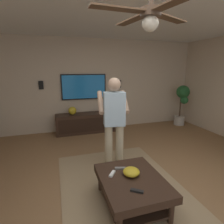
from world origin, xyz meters
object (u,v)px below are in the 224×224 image
object	(u,v)px
media_console	(87,123)
vase_round	(72,111)
potted_plant_tall	(182,99)
remote_white	(112,174)
remote_black	(137,191)
ceiling_fan	(150,16)
bowl	(131,172)
wall_speaker_left	(119,84)
tv	(84,87)
coffee_table	(132,185)
person_standing	(114,119)
remote_grey	(120,168)
wall_speaker_right	(41,85)

from	to	relation	value
media_console	vase_round	size ratio (longest dim) A/B	7.73
potted_plant_tall	remote_white	bearing A→B (deg)	130.50
remote_black	ceiling_fan	world-z (taller)	ceiling_fan
bowl	wall_speaker_left	size ratio (longest dim) A/B	1.00
tv	ceiling_fan	distance (m)	3.66
potted_plant_tall	bowl	xyz separation A→B (m)	(-2.76, 2.89, -0.42)
vase_round	media_console	bearing A→B (deg)	-89.54
bowl	coffee_table	bearing A→B (deg)	165.38
coffee_table	person_standing	bearing A→B (deg)	-4.31
wall_speaker_left	ceiling_fan	xyz separation A→B (m)	(-3.54, 0.93, 0.95)
remote_grey	wall_speaker_left	distance (m)	3.38
media_console	wall_speaker_left	bearing A→B (deg)	103.50
remote_white	ceiling_fan	bearing A→B (deg)	-105.76
person_standing	wall_speaker_left	xyz separation A→B (m)	(2.33, -0.90, 0.40)
remote_white	bowl	bearing A→B (deg)	-73.15
bowl	wall_speaker_left	bearing A→B (deg)	-16.38
media_console	remote_white	xyz separation A→B (m)	(-2.92, 0.14, 0.14)
remote_white	wall_speaker_left	world-z (taller)	wall_speaker_left
media_console	bowl	distance (m)	3.02
bowl	vase_round	bearing A→B (deg)	9.02
remote_black	ceiling_fan	bearing A→B (deg)	-111.17
remote_white	vase_round	bearing A→B (deg)	42.37
tv	person_standing	size ratio (longest dim) A/B	0.77
remote_white	wall_speaker_right	size ratio (longest dim) A/B	0.68
media_console	bowl	bearing A→B (deg)	1.85
tv	remote_grey	bearing A→B (deg)	0.15
ceiling_fan	remote_grey	bearing A→B (deg)	14.65
vase_round	wall_speaker_left	xyz separation A→B (m)	(0.26, -1.44, 0.68)
potted_plant_tall	wall_speaker_left	size ratio (longest dim) A/B	5.83
coffee_table	bowl	world-z (taller)	bowl
coffee_table	tv	xyz separation A→B (m)	(3.32, 0.08, 0.98)
ceiling_fan	remote_black	bearing A→B (deg)	122.67
potted_plant_tall	remote_grey	size ratio (longest dim) A/B	8.55
bowl	wall_speaker_right	world-z (taller)	wall_speaker_right
tv	remote_grey	world-z (taller)	tv
remote_white	wall_speaker_left	distance (m)	3.52
coffee_table	vase_round	xyz separation A→B (m)	(3.08, 0.46, 0.36)
potted_plant_tall	ceiling_fan	xyz separation A→B (m)	(-3.03, 2.86, 1.41)
tv	potted_plant_tall	xyz separation A→B (m)	(-0.49, -2.99, -0.41)
vase_round	wall_speaker_right	distance (m)	1.07
tv	remote_white	bearing A→B (deg)	-2.53
wall_speaker_left	ceiling_fan	world-z (taller)	ceiling_fan
potted_plant_tall	bowl	bearing A→B (deg)	133.69
remote_grey	potted_plant_tall	bearing A→B (deg)	57.03
remote_black	vase_round	distance (m)	3.38
coffee_table	person_standing	size ratio (longest dim) A/B	0.61
wall_speaker_left	wall_speaker_right	bearing A→B (deg)	90.00
remote_black	wall_speaker_right	distance (m)	3.90
tv	remote_black	distance (m)	3.69
coffee_table	media_console	distance (m)	3.08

